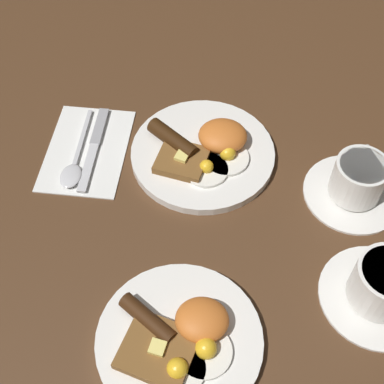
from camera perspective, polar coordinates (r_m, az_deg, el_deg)
The scene contains 8 objects.
ground_plane at distance 0.91m, azimuth 1.14°, elevation 3.80°, with size 3.00×3.00×0.00m, color #4C301C.
breakfast_plate_near at distance 0.90m, azimuth 1.31°, elevation 4.40°, with size 0.24×0.24×0.05m.
breakfast_plate_far at distance 0.73m, azimuth -1.25°, elevation -15.46°, with size 0.22×0.22×0.05m.
teacup_near at distance 0.88m, azimuth 17.19°, elevation 1.01°, with size 0.16×0.16×0.07m.
teacup_far at distance 0.78m, azimuth 19.68°, elevation -9.46°, with size 0.16×0.16×0.08m.
napkin at distance 0.93m, azimuth -11.15°, elevation 4.46°, with size 0.13×0.20×0.01m, color white.
knife at distance 0.94m, azimuth -10.33°, elevation 5.12°, with size 0.02×0.19×0.01m.
spoon at distance 0.91m, azimuth -12.55°, elevation 2.57°, with size 0.04×0.18×0.01m.
Camera 1 is at (-0.02, 0.59, 0.69)m, focal length 50.00 mm.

